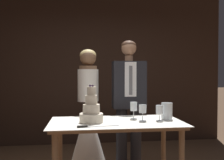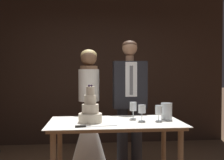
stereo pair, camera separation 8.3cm
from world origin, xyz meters
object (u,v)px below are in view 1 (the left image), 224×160
object	(u,v)px
cake_knife	(90,126)
wine_glass_far	(159,110)
groom	(129,97)
wine_glass_near	(134,107)
hurricane_candle	(167,111)
bride	(88,126)
cake_table	(116,131)
tiered_cake	(91,111)
wine_glass_middle	(143,110)

from	to	relation	value
cake_knife	wine_glass_far	bearing A→B (deg)	9.29
wine_glass_far	groom	bearing A→B (deg)	104.02
wine_glass_near	hurricane_candle	distance (m)	0.37
wine_glass_near	wine_glass_far	size ratio (longest dim) A/B	1.12
cake_knife	bride	bearing A→B (deg)	81.56
cake_table	wine_glass_far	size ratio (longest dim) A/B	8.35
wine_glass_near	cake_knife	bearing A→B (deg)	-142.76
cake_table	tiered_cake	distance (m)	0.35
cake_knife	wine_glass_far	distance (m)	0.80
bride	wine_glass_far	bearing A→B (deg)	-45.50
cake_table	tiered_cake	xyz separation A→B (m)	(-0.27, -0.02, 0.22)
wine_glass_far	bride	bearing A→B (deg)	134.50
cake_knife	wine_glass_far	world-z (taller)	wine_glass_far
tiered_cake	groom	bearing A→B (deg)	54.17
cake_table	cake_knife	xyz separation A→B (m)	(-0.29, -0.25, 0.11)
cake_knife	wine_glass_far	size ratio (longest dim) A/B	2.43
cake_table	cake_knife	distance (m)	0.40
tiered_cake	wine_glass_near	bearing A→B (deg)	16.70
groom	hurricane_candle	bearing A→B (deg)	-66.67
cake_knife	wine_glass_near	world-z (taller)	wine_glass_near
cake_knife	wine_glass_middle	size ratio (longest dim) A/B	2.35
wine_glass_middle	wine_glass_far	distance (m)	0.18
cake_table	groom	world-z (taller)	groom
wine_glass_far	wine_glass_middle	bearing A→B (deg)	176.40
tiered_cake	wine_glass_middle	size ratio (longest dim) A/B	2.26
wine_glass_middle	hurricane_candle	world-z (taller)	hurricane_candle
tiered_cake	cake_knife	xyz separation A→B (m)	(-0.02, -0.24, -0.11)
tiered_cake	groom	size ratio (longest dim) A/B	0.22
tiered_cake	bride	distance (m)	0.82
wine_glass_middle	hurricane_candle	distance (m)	0.30
wine_glass_far	bride	world-z (taller)	bride
wine_glass_near	bride	distance (m)	0.85
wine_glass_far	hurricane_candle	distance (m)	0.13
groom	cake_knife	bearing A→B (deg)	-119.70
tiered_cake	wine_glass_middle	xyz separation A→B (m)	(0.55, 0.01, 0.00)
wine_glass_near	bride	world-z (taller)	bride
cake_table	bride	xyz separation A→B (m)	(-0.28, 0.74, -0.10)
wine_glass_far	hurricane_candle	xyz separation A→B (m)	(0.11, 0.07, -0.02)
cake_table	wine_glass_middle	distance (m)	0.36
cake_table	groom	bearing A→B (deg)	69.33
wine_glass_near	groom	distance (m)	0.61
wine_glass_middle	bride	distance (m)	0.99
cake_table	wine_glass_far	world-z (taller)	wine_glass_far
wine_glass_near	groom	bearing A→B (deg)	84.21
wine_glass_middle	wine_glass_far	bearing A→B (deg)	-3.60
cake_knife	cake_table	bearing A→B (deg)	33.60
wine_glass_near	wine_glass_middle	bearing A→B (deg)	-63.13
bride	groom	size ratio (longest dim) A/B	0.93
cake_knife	wine_glass_near	xyz separation A→B (m)	(0.50, 0.38, 0.13)
wine_glass_middle	bride	world-z (taller)	bride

